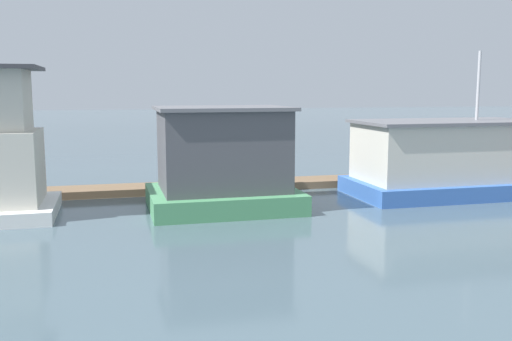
{
  "coord_description": "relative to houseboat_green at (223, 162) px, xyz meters",
  "views": [
    {
      "loc": [
        -4.81,
        -19.65,
        4.16
      ],
      "look_at": [
        0.0,
        -1.0,
        1.4
      ],
      "focal_mm": 40.0,
      "sensor_mm": 36.0,
      "label": 1
    }
  ],
  "objects": [
    {
      "name": "houseboat_green",
      "position": [
        0.0,
        0.0,
        0.0
      ],
      "size": [
        5.11,
        4.12,
        3.56
      ],
      "color": "#4C9360",
      "rests_on": "ground_plane"
    },
    {
      "name": "ground_plane",
      "position": [
        1.03,
        0.34,
        -1.65
      ],
      "size": [
        200.0,
        200.0,
        0.0
      ],
      "primitive_type": "plane",
      "color": "#475B66"
    },
    {
      "name": "dock_walkway",
      "position": [
        1.03,
        3.71,
        -1.5
      ],
      "size": [
        33.8,
        1.61,
        0.3
      ],
      "primitive_type": "cube",
      "color": "brown",
      "rests_on": "ground_plane"
    },
    {
      "name": "mooring_post_far_left",
      "position": [
        2.44,
        2.66,
        -0.63
      ],
      "size": [
        0.23,
        0.23,
        2.05
      ],
      "primitive_type": "cylinder",
      "color": "brown",
      "rests_on": "ground_plane"
    },
    {
      "name": "houseboat_blue",
      "position": [
        9.08,
        0.45,
        -0.25
      ],
      "size": [
        7.49,
        4.01,
        5.64
      ],
      "color": "#3866B7",
      "rests_on": "ground_plane"
    }
  ]
}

